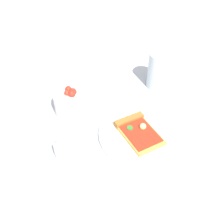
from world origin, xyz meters
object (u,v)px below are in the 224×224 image
at_px(pizza_slice_main, 137,130).
at_px(soda_glass, 158,72).
at_px(salad_bowl, 74,101).
at_px(pepper_shaker, 60,149).
at_px(plate, 146,134).

height_order(pizza_slice_main, soda_glass, soda_glass).
distance_m(salad_bowl, soda_glass, 0.30).
xyz_separation_m(pizza_slice_main, soda_glass, (-0.24, 0.04, 0.04)).
relative_size(salad_bowl, pepper_shaker, 1.85).
distance_m(plate, soda_glass, 0.24).
relative_size(pizza_slice_main, soda_glass, 1.26).
distance_m(pizza_slice_main, salad_bowl, 0.21).
bearing_deg(plate, pepper_shaker, -62.40).
bearing_deg(pepper_shaker, salad_bowl, -176.58).
height_order(salad_bowl, pepper_shaker, salad_bowl).
distance_m(plate, pizza_slice_main, 0.03).
xyz_separation_m(plate, pepper_shaker, (0.11, -0.21, 0.02)).
xyz_separation_m(plate, salad_bowl, (-0.07, -0.22, 0.03)).
relative_size(plate, soda_glass, 2.13).
xyz_separation_m(plate, soda_glass, (-0.24, 0.02, 0.05)).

